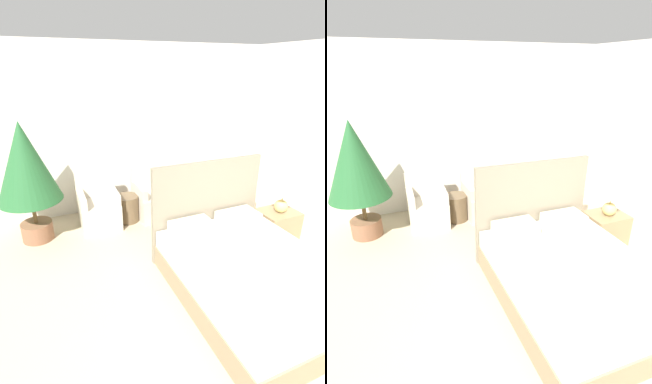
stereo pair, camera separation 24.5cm
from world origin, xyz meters
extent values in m
cube|color=silver|center=(0.00, 4.18, 1.45)|extent=(10.00, 0.06, 2.90)
cube|color=#8C7A5B|center=(0.27, 1.10, 0.15)|extent=(1.61, 2.09, 0.29)
cube|color=silver|center=(0.27, 1.10, 0.40)|extent=(1.58, 2.05, 0.22)
cube|color=gray|center=(0.27, 2.17, 0.69)|extent=(1.64, 0.06, 1.37)
cube|color=beige|center=(-0.09, 1.93, 0.58)|extent=(0.55, 0.34, 0.14)
cube|color=beige|center=(0.64, 1.93, 0.58)|extent=(0.55, 0.34, 0.14)
cube|color=beige|center=(-0.98, 3.49, 0.22)|extent=(0.64, 0.66, 0.44)
cube|color=beige|center=(-0.97, 3.78, 0.65)|extent=(0.63, 0.08, 0.42)
cube|color=beige|center=(-1.25, 3.50, 0.53)|extent=(0.11, 0.58, 0.19)
cube|color=beige|center=(-0.72, 3.49, 0.53)|extent=(0.11, 0.58, 0.19)
cube|color=beige|center=(0.00, 3.49, 0.22)|extent=(0.64, 0.65, 0.44)
cube|color=beige|center=(-0.01, 3.78, 0.65)|extent=(0.63, 0.07, 0.42)
cube|color=beige|center=(-0.27, 3.49, 0.53)|extent=(0.11, 0.58, 0.19)
cube|color=beige|center=(0.26, 3.50, 0.53)|extent=(0.11, 0.58, 0.19)
cylinder|color=brown|center=(-1.97, 3.47, 0.14)|extent=(0.47, 0.47, 0.28)
cylinder|color=brown|center=(-1.97, 3.47, 0.48)|extent=(0.06, 0.06, 0.39)
cone|color=#235B2D|center=(-1.97, 3.47, 1.26)|extent=(0.92, 0.92, 1.16)
cube|color=#937A56|center=(1.39, 1.95, 0.26)|extent=(0.56, 0.45, 0.52)
sphere|color=tan|center=(1.39, 1.92, 0.62)|extent=(0.20, 0.20, 0.20)
cylinder|color=tan|center=(1.39, 1.92, 0.77)|extent=(0.02, 0.02, 0.10)
cone|color=silver|center=(1.39, 1.92, 0.93)|extent=(0.34, 0.34, 0.23)
cylinder|color=brown|center=(-0.49, 3.50, 0.23)|extent=(0.40, 0.40, 0.47)
camera|label=1|loc=(-1.78, -1.04, 2.52)|focal=28.00mm
camera|label=2|loc=(-1.55, -1.13, 2.52)|focal=28.00mm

